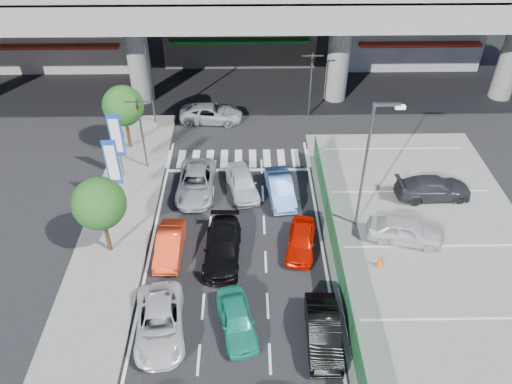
{
  "coord_description": "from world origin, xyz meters",
  "views": [
    {
      "loc": [
        0.76,
        -15.98,
        19.68
      ],
      "look_at": [
        1.13,
        6.88,
        1.79
      ],
      "focal_mm": 35.0,
      "sensor_mm": 36.0,
      "label": 1
    }
  ],
  "objects_px": {
    "traffic_light_right": "(312,69)",
    "tree_far": "(123,106)",
    "crossing_wagon_silver": "(211,113)",
    "parked_sedan_dgrey": "(433,188)",
    "signboard_far": "(116,137)",
    "wagon_silver_front_left": "(196,183)",
    "kei_truck_front_right": "(280,188)",
    "parked_sedan_white": "(405,230)",
    "taxi_orange_left": "(170,245)",
    "traffic_cone": "(380,261)",
    "sedan_black_mid": "(222,247)",
    "sedan_white_front_mid": "(242,183)",
    "taxi_teal_mid": "(237,320)",
    "street_lamp_right": "(369,157)",
    "taxi_orange_right": "(301,240)",
    "street_lamp_left": "(150,65)",
    "sedan_white_mid_left": "(160,323)",
    "tree_near": "(99,204)",
    "signboard_near": "(113,164)",
    "traffic_light_left": "(139,117)",
    "hatch_black_mid_right": "(323,331)"
  },
  "relations": [
    {
      "from": "signboard_far",
      "to": "sedan_white_mid_left",
      "type": "height_order",
      "value": "signboard_far"
    },
    {
      "from": "street_lamp_right",
      "to": "taxi_orange_right",
      "type": "distance_m",
      "value": 5.85
    },
    {
      "from": "wagon_silver_front_left",
      "to": "crossing_wagon_silver",
      "type": "height_order",
      "value": "wagon_silver_front_left"
    },
    {
      "from": "parked_sedan_dgrey",
      "to": "sedan_white_mid_left",
      "type": "bearing_deg",
      "value": 119.36
    },
    {
      "from": "signboard_far",
      "to": "parked_sedan_dgrey",
      "type": "height_order",
      "value": "signboard_far"
    },
    {
      "from": "tree_far",
      "to": "parked_sedan_dgrey",
      "type": "height_order",
      "value": "tree_far"
    },
    {
      "from": "tree_far",
      "to": "sedan_white_mid_left",
      "type": "distance_m",
      "value": 16.75
    },
    {
      "from": "tree_far",
      "to": "sedan_black_mid",
      "type": "height_order",
      "value": "tree_far"
    },
    {
      "from": "signboard_near",
      "to": "traffic_cone",
      "type": "distance_m",
      "value": 16.04
    },
    {
      "from": "tree_near",
      "to": "taxi_orange_left",
      "type": "distance_m",
      "value": 4.35
    },
    {
      "from": "kei_truck_front_right",
      "to": "parked_sedan_white",
      "type": "relative_size",
      "value": 0.98
    },
    {
      "from": "traffic_light_right",
      "to": "parked_sedan_white",
      "type": "bearing_deg",
      "value": -74.68
    },
    {
      "from": "traffic_light_right",
      "to": "tree_far",
      "type": "distance_m",
      "value": 14.05
    },
    {
      "from": "street_lamp_left",
      "to": "crossing_wagon_silver",
      "type": "xyz_separation_m",
      "value": [
        4.17,
        0.27,
        -4.1
      ]
    },
    {
      "from": "taxi_orange_right",
      "to": "parked_sedan_white",
      "type": "distance_m",
      "value": 5.92
    },
    {
      "from": "crossing_wagon_silver",
      "to": "parked_sedan_dgrey",
      "type": "xyz_separation_m",
      "value": [
        14.38,
        -9.82,
        0.08
      ]
    },
    {
      "from": "taxi_orange_left",
      "to": "parked_sedan_white",
      "type": "distance_m",
      "value": 13.13
    },
    {
      "from": "signboard_far",
      "to": "hatch_black_mid_right",
      "type": "xyz_separation_m",
      "value": [
        11.66,
        -13.07,
        -2.37
      ]
    },
    {
      "from": "taxi_orange_right",
      "to": "sedan_white_front_mid",
      "type": "relative_size",
      "value": 0.91
    },
    {
      "from": "signboard_far",
      "to": "signboard_near",
      "type": "bearing_deg",
      "value": -82.41
    },
    {
      "from": "traffic_light_left",
      "to": "crossing_wagon_silver",
      "type": "relative_size",
      "value": 1.08
    },
    {
      "from": "taxi_orange_left",
      "to": "taxi_orange_right",
      "type": "height_order",
      "value": "taxi_orange_left"
    },
    {
      "from": "crossing_wagon_silver",
      "to": "parked_sedan_white",
      "type": "xyz_separation_m",
      "value": [
        11.62,
        -13.72,
        0.1
      ]
    },
    {
      "from": "taxi_orange_left",
      "to": "taxi_orange_right",
      "type": "bearing_deg",
      "value": 3.1
    },
    {
      "from": "traffic_light_left",
      "to": "sedan_black_mid",
      "type": "bearing_deg",
      "value": -57.42
    },
    {
      "from": "traffic_light_right",
      "to": "taxi_orange_right",
      "type": "bearing_deg",
      "value": -97.32
    },
    {
      "from": "street_lamp_left",
      "to": "taxi_orange_right",
      "type": "relative_size",
      "value": 2.16
    },
    {
      "from": "signboard_near",
      "to": "tree_far",
      "type": "relative_size",
      "value": 0.98
    },
    {
      "from": "taxi_teal_mid",
      "to": "parked_sedan_dgrey",
      "type": "xyz_separation_m",
      "value": [
        12.12,
        9.77,
        0.1
      ]
    },
    {
      "from": "signboard_near",
      "to": "sedan_white_front_mid",
      "type": "relative_size",
      "value": 1.16
    },
    {
      "from": "signboard_far",
      "to": "wagon_silver_front_left",
      "type": "relative_size",
      "value": 0.95
    },
    {
      "from": "sedan_white_mid_left",
      "to": "wagon_silver_front_left",
      "type": "relative_size",
      "value": 0.96
    },
    {
      "from": "traffic_light_left",
      "to": "sedan_black_mid",
      "type": "distance_m",
      "value": 10.64
    },
    {
      "from": "parked_sedan_dgrey",
      "to": "parked_sedan_white",
      "type": "bearing_deg",
      "value": 141.82
    },
    {
      "from": "taxi_orange_left",
      "to": "traffic_cone",
      "type": "xyz_separation_m",
      "value": [
        11.29,
        -1.26,
        -0.19
      ]
    },
    {
      "from": "crossing_wagon_silver",
      "to": "hatch_black_mid_right",
      "type": "bearing_deg",
      "value": -159.22
    },
    {
      "from": "tree_far",
      "to": "kei_truck_front_right",
      "type": "distance_m",
      "value": 12.3
    },
    {
      "from": "signboard_near",
      "to": "sedan_white_mid_left",
      "type": "bearing_deg",
      "value": -68.46
    },
    {
      "from": "signboard_far",
      "to": "taxi_orange_left",
      "type": "bearing_deg",
      "value": -61.3
    },
    {
      "from": "sedan_white_mid_left",
      "to": "tree_far",
      "type": "bearing_deg",
      "value": 98.14
    },
    {
      "from": "tree_near",
      "to": "crossing_wagon_silver",
      "type": "distance_m",
      "value": 15.31
    },
    {
      "from": "sedan_black_mid",
      "to": "parked_sedan_dgrey",
      "type": "height_order",
      "value": "parked_sedan_dgrey"
    },
    {
      "from": "parked_sedan_white",
      "to": "signboard_near",
      "type": "bearing_deg",
      "value": 91.89
    },
    {
      "from": "signboard_near",
      "to": "taxi_orange_right",
      "type": "bearing_deg",
      "value": -20.42
    },
    {
      "from": "kei_truck_front_right",
      "to": "street_lamp_right",
      "type": "bearing_deg",
      "value": -37.31
    },
    {
      "from": "sedan_white_mid_left",
      "to": "parked_sedan_white",
      "type": "bearing_deg",
      "value": 17.84
    },
    {
      "from": "signboard_far",
      "to": "sedan_white_front_mid",
      "type": "relative_size",
      "value": 1.16
    },
    {
      "from": "sedan_white_front_mid",
      "to": "traffic_cone",
      "type": "distance_m",
      "value": 9.98
    },
    {
      "from": "tree_far",
      "to": "taxi_teal_mid",
      "type": "height_order",
      "value": "tree_far"
    },
    {
      "from": "taxi_orange_left",
      "to": "traffic_cone",
      "type": "distance_m",
      "value": 11.36
    }
  ]
}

